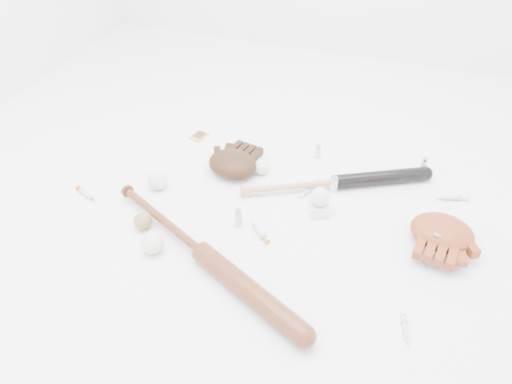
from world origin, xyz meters
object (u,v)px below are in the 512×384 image
(bat_dark, at_px, (335,182))
(pedestal, at_px, (319,208))
(glove_dark, at_px, (233,163))
(bat_wood, at_px, (202,252))

(bat_dark, distance_m, pedestal, 0.17)
(glove_dark, distance_m, pedestal, 0.42)
(bat_dark, relative_size, bat_wood, 0.82)
(bat_dark, relative_size, pedestal, 10.50)
(bat_dark, bearing_deg, glove_dark, 157.17)
(glove_dark, bearing_deg, bat_wood, -68.88)
(bat_dark, xyz_separation_m, glove_dark, (-0.43, -0.04, 0.02))
(bat_wood, height_order, pedestal, bat_wood)
(bat_dark, distance_m, bat_wood, 0.64)
(bat_dark, height_order, pedestal, bat_dark)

